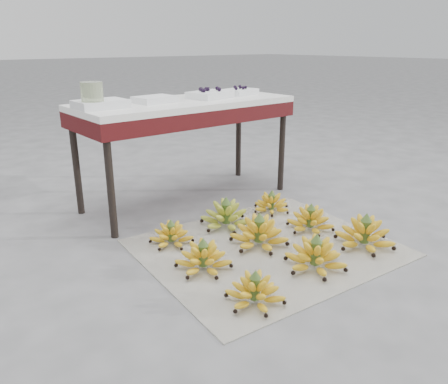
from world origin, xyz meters
TOP-DOWN VIEW (x-y plane):
  - ground at (0.00, 0.00)m, footprint 60.00×60.00m
  - newspaper_mat at (0.00, 0.07)m, footprint 1.34×1.16m
  - bunch_front_left at (-0.40, -0.27)m, footprint 0.28×0.28m
  - bunch_front_center at (0.02, -0.24)m, footprint 0.37×0.37m
  - bunch_front_right at (0.41, -0.25)m, footprint 0.37×0.37m
  - bunch_mid_left at (-0.40, 0.09)m, footprint 0.29×0.29m
  - bunch_mid_center at (-0.01, 0.11)m, footprint 0.39×0.39m
  - bunch_mid_right at (0.36, 0.07)m, footprint 0.34×0.34m
  - bunch_back_left at (-0.36, 0.42)m, footprint 0.25×0.25m
  - bunch_back_center at (0.01, 0.42)m, footprint 0.33×0.33m
  - bunch_back_right at (0.39, 0.42)m, footprint 0.31×0.31m
  - vendor_table at (0.11, 0.94)m, footprint 1.42×0.57m
  - tray_far_left at (-0.46, 0.95)m, footprint 0.28×0.20m
  - tray_left at (-0.10, 0.96)m, footprint 0.26×0.20m
  - tray_right at (0.29, 0.92)m, footprint 0.31×0.25m
  - tray_far_right at (0.58, 0.96)m, footprint 0.27×0.22m
  - glass_jar at (-0.52, 0.91)m, footprint 0.13×0.13m

SIDE VIEW (x-z plane):
  - ground at x=0.00m, z-range 0.00..0.00m
  - newspaper_mat at x=0.00m, z-range 0.00..0.01m
  - bunch_back_left at x=-0.36m, z-range -0.02..0.12m
  - bunch_back_right at x=0.39m, z-range -0.02..0.13m
  - bunch_front_left at x=-0.40m, z-range -0.02..0.13m
  - bunch_mid_right at x=0.36m, z-range -0.02..0.14m
  - bunch_mid_left at x=-0.40m, z-range -0.02..0.14m
  - bunch_front_center at x=0.02m, z-range -0.02..0.16m
  - bunch_back_center at x=0.01m, z-range -0.02..0.16m
  - bunch_mid_center at x=-0.01m, z-range -0.02..0.16m
  - bunch_front_right at x=0.41m, z-range -0.02..0.16m
  - vendor_table at x=0.11m, z-range 0.26..0.94m
  - tray_left at x=-0.10m, z-range 0.68..0.72m
  - tray_far_right at x=0.58m, z-range 0.67..0.73m
  - tray_far_left at x=-0.46m, z-range 0.68..0.73m
  - tray_right at x=0.29m, z-range 0.67..0.74m
  - glass_jar at x=-0.52m, z-range 0.68..0.83m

